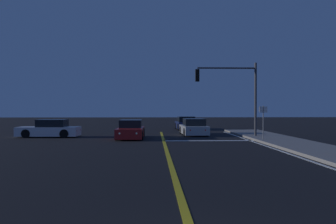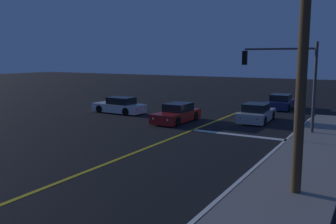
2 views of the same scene
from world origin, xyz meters
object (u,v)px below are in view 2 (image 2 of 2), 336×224
(traffic_signal_near_right, at_px, (286,72))
(car_far_approaching_silver, at_px, (256,113))
(car_parked_curb_red, at_px, (177,114))
(car_distant_tail_white, at_px, (119,106))
(car_mid_block_navy, at_px, (281,102))
(utility_pole_right, at_px, (303,56))
(street_sign_corner, at_px, (299,115))

(traffic_signal_near_right, bearing_deg, car_far_approaching_silver, -48.17)
(car_parked_curb_red, xyz_separation_m, traffic_signal_near_right, (7.53, 0.17, 3.17))
(car_distant_tail_white, height_order, traffic_signal_near_right, traffic_signal_near_right)
(car_parked_curb_red, bearing_deg, car_mid_block_navy, -114.48)
(utility_pole_right, xyz_separation_m, street_sign_corner, (-1.40, 7.93, -3.11))
(car_distant_tail_white, xyz_separation_m, car_far_approaching_silver, (11.16, 1.73, 0.00))
(car_far_approaching_silver, bearing_deg, car_distant_tail_white, -173.49)
(car_far_approaching_silver, distance_m, car_parked_curb_red, 5.81)
(car_mid_block_navy, height_order, car_parked_curb_red, same)
(car_parked_curb_red, height_order, traffic_signal_near_right, traffic_signal_near_right)
(street_sign_corner, bearing_deg, car_parked_curb_red, 163.55)
(car_parked_curb_red, height_order, utility_pole_right, utility_pole_right)
(car_far_approaching_silver, height_order, car_parked_curb_red, same)
(car_distant_tail_white, distance_m, car_far_approaching_silver, 11.29)
(traffic_signal_near_right, distance_m, utility_pole_right, 11.12)
(car_parked_curb_red, relative_size, utility_pole_right, 0.50)
(car_distant_tail_white, bearing_deg, street_sign_corner, -102.86)
(car_distant_tail_white, xyz_separation_m, utility_pole_right, (16.53, -11.89, 4.11))
(car_distant_tail_white, xyz_separation_m, street_sign_corner, (15.13, -3.97, 1.00))
(car_distant_tail_white, relative_size, car_parked_curb_red, 1.02)
(street_sign_corner, bearing_deg, car_distant_tail_white, 165.31)
(car_far_approaching_silver, xyz_separation_m, utility_pole_right, (5.37, -13.62, 4.11))
(car_far_approaching_silver, xyz_separation_m, traffic_signal_near_right, (2.59, -2.89, 3.17))
(car_far_approaching_silver, distance_m, traffic_signal_near_right, 5.01)
(car_mid_block_navy, relative_size, car_parked_curb_red, 0.96)
(utility_pole_right, relative_size, street_sign_corner, 3.86)
(traffic_signal_near_right, xyz_separation_m, utility_pole_right, (2.78, -10.73, 0.94))
(utility_pole_right, bearing_deg, car_distant_tail_white, 144.26)
(car_mid_block_navy, xyz_separation_m, car_parked_curb_red, (-4.98, -10.57, -0.00))
(car_parked_curb_red, bearing_deg, car_far_approaching_silver, -147.48)
(traffic_signal_near_right, bearing_deg, car_mid_block_navy, -76.22)
(car_parked_curb_red, bearing_deg, car_distant_tail_white, -11.40)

